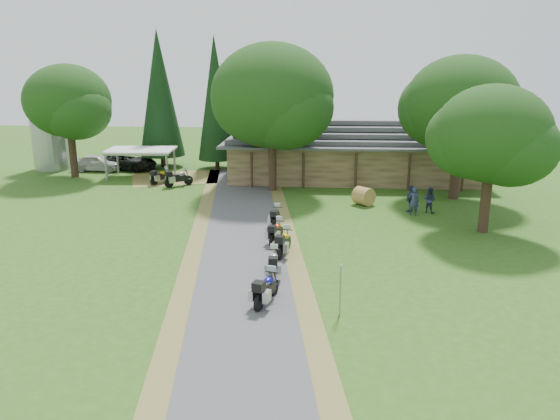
# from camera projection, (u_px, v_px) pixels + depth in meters

# --- Properties ---
(ground) EXTENTS (120.00, 120.00, 0.00)m
(ground) POSITION_uv_depth(u_px,v_px,m) (242.00, 288.00, 23.56)
(ground) COLOR #305718
(ground) RESTS_ON ground
(driveway) EXTENTS (51.95, 51.95, 0.00)m
(driveway) POSITION_uv_depth(u_px,v_px,m) (243.00, 256.00, 27.45)
(driveway) COLOR #464648
(driveway) RESTS_ON ground
(lodge) EXTENTS (21.40, 9.40, 4.90)m
(lodge) POSITION_uv_depth(u_px,v_px,m) (353.00, 149.00, 45.59)
(lodge) COLOR brown
(lodge) RESTS_ON ground
(silo) EXTENTS (3.39, 3.39, 6.53)m
(silo) POSITION_uv_depth(u_px,v_px,m) (50.00, 133.00, 49.23)
(silo) COLOR gray
(silo) RESTS_ON ground
(carport) EXTENTS (5.78, 4.06, 2.41)m
(carport) POSITION_uv_depth(u_px,v_px,m) (141.00, 163.00, 46.12)
(carport) COLOR white
(carport) RESTS_ON ground
(car_white_sedan) EXTENTS (2.66, 5.74, 1.88)m
(car_white_sedan) POSITION_uv_depth(u_px,v_px,m) (97.00, 161.00, 48.86)
(car_white_sedan) COLOR silver
(car_white_sedan) RESTS_ON ground
(car_dark_suv) EXTENTS (3.84, 6.30, 2.25)m
(car_dark_suv) POSITION_uv_depth(u_px,v_px,m) (127.00, 157.00, 49.47)
(car_dark_suv) COLOR black
(car_dark_suv) RESTS_ON ground
(motorcycle_row_a) EXTENTS (1.22, 2.13, 1.38)m
(motorcycle_row_a) POSITION_uv_depth(u_px,v_px,m) (267.00, 287.00, 21.96)
(motorcycle_row_a) COLOR navy
(motorcycle_row_a) RESTS_ON ground
(motorcycle_row_b) EXTENTS (0.72, 1.95, 1.31)m
(motorcycle_row_b) POSITION_uv_depth(u_px,v_px,m) (274.00, 262.00, 24.82)
(motorcycle_row_b) COLOR #A6A9AD
(motorcycle_row_b) RESTS_ON ground
(motorcycle_row_c) EXTENTS (1.04, 2.13, 1.39)m
(motorcycle_row_c) POSITION_uv_depth(u_px,v_px,m) (284.00, 241.00, 27.57)
(motorcycle_row_c) COLOR #D2A600
(motorcycle_row_c) RESTS_ON ground
(motorcycle_row_d) EXTENTS (1.01, 1.95, 1.27)m
(motorcycle_row_d) POSITION_uv_depth(u_px,v_px,m) (276.00, 231.00, 29.53)
(motorcycle_row_d) COLOR #BB380B
(motorcycle_row_d) RESTS_ON ground
(motorcycle_row_e) EXTENTS (0.74, 1.83, 1.22)m
(motorcycle_row_e) POSITION_uv_depth(u_px,v_px,m) (276.00, 216.00, 32.53)
(motorcycle_row_e) COLOR black
(motorcycle_row_e) RESTS_ON ground
(motorcycle_carport_a) EXTENTS (1.58, 1.93, 1.30)m
(motorcycle_carport_a) POSITION_uv_depth(u_px,v_px,m) (161.00, 176.00, 43.77)
(motorcycle_carport_a) COLOR #C28E00
(motorcycle_carport_a) RESTS_ON ground
(motorcycle_carport_b) EXTENTS (2.06, 1.92, 1.46)m
(motorcycle_carport_b) POSITION_uv_depth(u_px,v_px,m) (179.00, 177.00, 42.84)
(motorcycle_carport_b) COLOR gray
(motorcycle_carport_b) RESTS_ON ground
(person_a) EXTENTS (0.64, 0.48, 2.17)m
(person_a) POSITION_uv_depth(u_px,v_px,m) (414.00, 199.00, 34.54)
(person_a) COLOR #2A3351
(person_a) RESTS_ON ground
(person_b) EXTENTS (0.70, 0.66, 2.00)m
(person_b) POSITION_uv_depth(u_px,v_px,m) (430.00, 198.00, 35.21)
(person_b) COLOR #2A3351
(person_b) RESTS_ON ground
(person_c) EXTENTS (0.71, 0.73, 2.09)m
(person_c) POSITION_uv_depth(u_px,v_px,m) (411.00, 196.00, 35.36)
(person_c) COLOR #2A3351
(person_c) RESTS_ON ground
(hay_bale) EXTENTS (1.67, 1.66, 1.23)m
(hay_bale) POSITION_uv_depth(u_px,v_px,m) (364.00, 196.00, 37.24)
(hay_bale) COLOR olive
(hay_bale) RESTS_ON ground
(sign_post) EXTENTS (0.38, 0.06, 2.09)m
(sign_post) POSITION_uv_depth(u_px,v_px,m) (340.00, 290.00, 20.78)
(sign_post) COLOR gray
(sign_post) RESTS_ON ground
(oak_lodge_left) EXTENTS (9.01, 9.01, 11.47)m
(oak_lodge_left) POSITION_uv_depth(u_px,v_px,m) (272.00, 114.00, 40.20)
(oak_lodge_left) COLOR #163510
(oak_lodge_left) RESTS_ON ground
(oak_lodge_right) EXTENTS (7.75, 7.75, 10.84)m
(oak_lodge_right) POSITION_uv_depth(u_px,v_px,m) (460.00, 123.00, 37.71)
(oak_lodge_right) COLOR #163510
(oak_lodge_right) RESTS_ON ground
(oak_driveway) EXTENTS (6.37, 6.37, 9.13)m
(oak_driveway) POSITION_uv_depth(u_px,v_px,m) (490.00, 153.00, 30.24)
(oak_driveway) COLOR #163510
(oak_driveway) RESTS_ON ground
(oak_silo) EXTENTS (7.01, 7.01, 10.33)m
(oak_silo) POSITION_uv_depth(u_px,v_px,m) (69.00, 116.00, 45.09)
(oak_silo) COLOR #163510
(oak_silo) RESTS_ON ground
(cedar_near) EXTENTS (3.38, 3.38, 11.83)m
(cedar_near) POSITION_uv_depth(u_px,v_px,m) (216.00, 103.00, 48.67)
(cedar_near) COLOR black
(cedar_near) RESTS_ON ground
(cedar_far) EXTENTS (4.12, 4.12, 12.40)m
(cedar_far) POSITION_uv_depth(u_px,v_px,m) (160.00, 99.00, 49.53)
(cedar_far) COLOR black
(cedar_far) RESTS_ON ground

